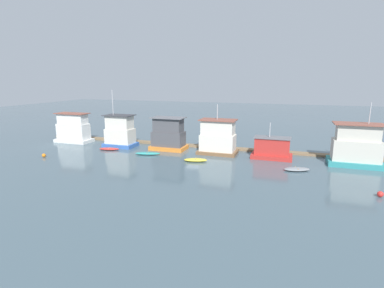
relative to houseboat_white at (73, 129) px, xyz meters
The scene contains 14 objects.
ground_plane 23.26m from the houseboat_white, ahead, with size 200.00×200.00×0.00m, color #475B66.
dock_walkway 23.49m from the houseboat_white, ahead, with size 59.60×1.45×0.30m, color #846B4C.
houseboat_white is the anchor object (origin of this frame).
houseboat_blue 10.10m from the houseboat_white, ahead, with size 5.25×3.54×9.54m.
houseboat_orange 18.77m from the houseboat_white, ahead, with size 5.72×3.53×5.28m.
houseboat_brown 27.02m from the houseboat_white, ahead, with size 5.96×3.86×7.61m.
houseboat_red 35.17m from the houseboat_white, ahead, with size 5.75×3.24×5.21m.
houseboat_teal 45.92m from the houseboat_white, ahead, with size 6.72×3.93×8.40m.
dinghy_red 10.67m from the houseboat_white, 19.79° to the right, with size 3.45×1.78×0.40m.
dinghy_teal 17.81m from the houseboat_white, 14.03° to the right, with size 4.01×2.08×0.40m.
dinghy_yellow 25.91m from the houseboat_white, 12.40° to the right, with size 3.47×2.05×0.44m.
dinghy_grey 39.08m from the houseboat_white, ahead, with size 3.53×2.48×0.41m.
buoy_orange 11.21m from the houseboat_white, 72.62° to the right, with size 0.55×0.55×0.55m, color orange.
buoy_red 47.91m from the houseboat_white, 14.53° to the right, with size 0.58×0.58×0.58m, color red.
Camera 1 is at (14.56, -44.04, 11.31)m, focal length 28.00 mm.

